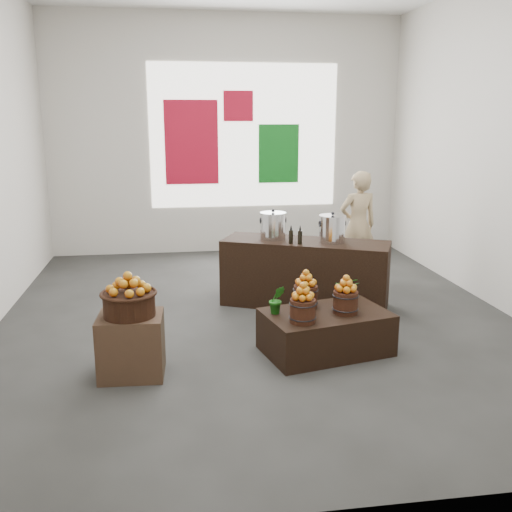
{
  "coord_description": "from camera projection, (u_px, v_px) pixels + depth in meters",
  "views": [
    {
      "loc": [
        -0.97,
        -6.38,
        2.32
      ],
      "look_at": [
        -0.08,
        -0.4,
        0.84
      ],
      "focal_mm": 40.0,
      "sensor_mm": 36.0,
      "label": 1
    }
  ],
  "objects": [
    {
      "name": "apples_in_bucket_front_left",
      "position": [
        303.0,
        291.0,
        5.34
      ],
      "size": [
        0.18,
        0.18,
        0.16
      ],
      "primitive_type": null,
      "color": "#990405",
      "rests_on": "apple_bucket_front_left"
    },
    {
      "name": "apples_in_bucket_rear",
      "position": [
        306.0,
        278.0,
        5.78
      ],
      "size": [
        0.18,
        0.18,
        0.16
      ],
      "primitive_type": null,
      "color": "#990405",
      "rests_on": "apple_bucket_rear"
    },
    {
      "name": "apples_in_basket",
      "position": [
        128.0,
        283.0,
        5.06
      ],
      "size": [
        0.36,
        0.36,
        0.19
      ],
      "primitive_type": null,
      "color": "#990405",
      "rests_on": "wicker_basket"
    },
    {
      "name": "back_opening",
      "position": [
        244.0,
        136.0,
        9.73
      ],
      "size": [
        3.2,
        0.02,
        2.4
      ],
      "primitive_type": "cube",
      "color": "white",
      "rests_on": "back_wall"
    },
    {
      "name": "back_wall",
      "position": [
        227.0,
        136.0,
        9.71
      ],
      "size": [
        6.0,
        0.04,
        4.0
      ],
      "primitive_type": "cube",
      "color": "beige",
      "rests_on": "ground"
    },
    {
      "name": "shopper",
      "position": [
        358.0,
        225.0,
        8.27
      ],
      "size": [
        0.62,
        0.45,
        1.58
      ],
      "primitive_type": "imported",
      "rotation": [
        0.0,
        0.0,
        3.28
      ],
      "color": "tan",
      "rests_on": "ground"
    },
    {
      "name": "wicker_basket",
      "position": [
        129.0,
        304.0,
        5.11
      ],
      "size": [
        0.46,
        0.46,
        0.21
      ],
      "primitive_type": "cylinder",
      "color": "black",
      "rests_on": "crate"
    },
    {
      "name": "herb_garnish_left",
      "position": [
        277.0,
        300.0,
        5.62
      ],
      "size": [
        0.16,
        0.13,
        0.29
      ],
      "primitive_type": "imported",
      "rotation": [
        0.0,
        0.0,
        -0.0
      ],
      "color": "#165812",
      "rests_on": "display_table"
    },
    {
      "name": "herb_garnish_right",
      "position": [
        348.0,
        289.0,
        5.98
      ],
      "size": [
        0.31,
        0.29,
        0.28
      ],
      "primitive_type": "imported",
      "rotation": [
        0.0,
        0.0,
        -0.37
      ],
      "color": "#165812",
      "rests_on": "display_table"
    },
    {
      "name": "apple_bucket_front_left",
      "position": [
        303.0,
        311.0,
        5.39
      ],
      "size": [
        0.24,
        0.24,
        0.23
      ],
      "primitive_type": "cylinder",
      "color": "#3E1910",
      "rests_on": "display_table"
    },
    {
      "name": "stock_pot_center",
      "position": [
        332.0,
        230.0,
        6.89
      ],
      "size": [
        0.32,
        0.32,
        0.32
      ],
      "primitive_type": "cylinder",
      "color": "silver",
      "rests_on": "counter"
    },
    {
      "name": "oil_cruets",
      "position": [
        302.0,
        235.0,
        6.8
      ],
      "size": [
        0.16,
        0.11,
        0.23
      ],
      "primitive_type": null,
      "rotation": [
        0.0,
        0.0,
        -0.44
      ],
      "color": "black",
      "rests_on": "counter"
    },
    {
      "name": "crate",
      "position": [
        131.0,
        345.0,
        5.2
      ],
      "size": [
        0.6,
        0.5,
        0.58
      ],
      "primitive_type": "cube",
      "rotation": [
        0.0,
        0.0,
        -0.05
      ],
      "color": "#503325",
      "rests_on": "ground"
    },
    {
      "name": "deco_red_left",
      "position": [
        191.0,
        143.0,
        9.62
      ],
      "size": [
        0.9,
        0.04,
        1.4
      ],
      "primitive_type": "cube",
      "color": "#AA0D24",
      "rests_on": "back_wall"
    },
    {
      "name": "apples_in_bucket_front_right",
      "position": [
        346.0,
        283.0,
        5.59
      ],
      "size": [
        0.18,
        0.18,
        0.16
      ],
      "primitive_type": null,
      "color": "#990405",
      "rests_on": "apple_bucket_front_right"
    },
    {
      "name": "counter",
      "position": [
        305.0,
        273.0,
        7.12
      ],
      "size": [
        2.12,
        1.45,
        0.83
      ],
      "primitive_type": "cube",
      "rotation": [
        0.0,
        0.0,
        -0.44
      ],
      "color": "black",
      "rests_on": "ground"
    },
    {
      "name": "deco_green_right",
      "position": [
        279.0,
        154.0,
        9.88
      ],
      "size": [
        0.7,
        0.04,
        1.0
      ],
      "primitive_type": "cube",
      "color": "#0F6619",
      "rests_on": "back_wall"
    },
    {
      "name": "apple_bucket_front_right",
      "position": [
        345.0,
        302.0,
        5.64
      ],
      "size": [
        0.24,
        0.24,
        0.23
      ],
      "primitive_type": "cylinder",
      "color": "#3E1910",
      "rests_on": "display_table"
    },
    {
      "name": "stock_pot_left",
      "position": [
        273.0,
        226.0,
        7.1
      ],
      "size": [
        0.32,
        0.32,
        0.32
      ],
      "primitive_type": "cylinder",
      "color": "silver",
      "rests_on": "counter"
    },
    {
      "name": "apple_bucket_rear",
      "position": [
        306.0,
        296.0,
        5.82
      ],
      "size": [
        0.24,
        0.24,
        0.23
      ],
      "primitive_type": "cylinder",
      "color": "#3E1910",
      "rests_on": "display_table"
    },
    {
      "name": "ground",
      "position": [
        257.0,
        316.0,
        6.82
      ],
      "size": [
        7.0,
        7.0,
        0.0
      ],
      "primitive_type": "plane",
      "color": "#343432",
      "rests_on": "ground"
    },
    {
      "name": "display_table",
      "position": [
        326.0,
        332.0,
        5.74
      ],
      "size": [
        1.36,
        1.01,
        0.42
      ],
      "primitive_type": "cube",
      "rotation": [
        0.0,
        0.0,
        0.23
      ],
      "color": "black",
      "rests_on": "ground"
    },
    {
      "name": "deco_red_upper",
      "position": [
        238.0,
        106.0,
        9.59
      ],
      "size": [
        0.5,
        0.04,
        0.5
      ],
      "primitive_type": "cube",
      "color": "#AA0D24",
      "rests_on": "back_wall"
    }
  ]
}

